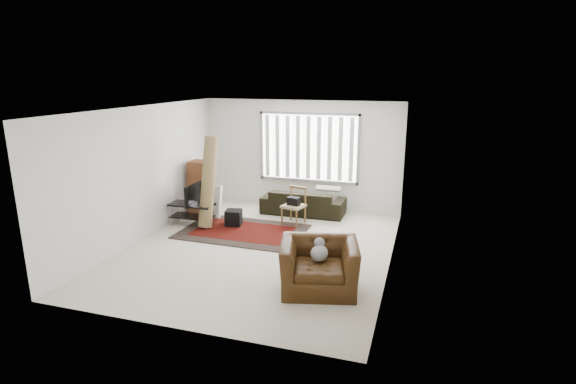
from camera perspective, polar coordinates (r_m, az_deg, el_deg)
name	(u,v)px	position (r m, az deg, el deg)	size (l,w,h in m)	color
room	(269,156)	(8.83, -2.47, 4.65)	(6.00, 6.02, 2.71)	beige
persian_rug	(243,231)	(9.79, -5.75, -4.99)	(2.65, 1.79, 0.02)	black
tv_stand	(192,210)	(10.31, -12.10, -2.20)	(1.00, 0.45, 0.50)	black
tv	(191,194)	(10.21, -12.22, -0.21)	(0.81, 0.10, 0.46)	black
subwoofer	(234,218)	(10.14, -6.93, -3.23)	(0.34, 0.34, 0.34)	black
moving_boxes	(201,190)	(11.03, -10.99, 0.30)	(0.56, 0.51, 1.30)	brown
white_flatpack	(210,201)	(10.82, -9.87, -1.11)	(0.61, 0.09, 0.77)	silver
rolled_rug	(208,182)	(10.04, -10.09, 1.24)	(0.30, 0.30, 1.99)	olive
sofa	(303,198)	(10.88, 1.95, -0.82)	(2.00, 0.87, 0.77)	black
side_chair	(294,204)	(10.13, 0.78, -1.53)	(0.55, 0.55, 0.84)	#8D7D5C
armchair	(319,262)	(7.13, 3.97, -8.90)	(1.42, 1.30, 0.89)	#3B220C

